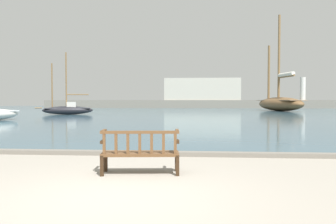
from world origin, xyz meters
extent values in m
plane|color=gray|center=(0.00, 0.00, 0.00)|extent=(160.00, 160.00, 0.00)
cube|color=#385666|center=(0.00, 44.00, 0.04)|extent=(100.00, 80.00, 0.08)
cube|color=slate|center=(0.00, 3.85, 0.06)|extent=(40.00, 0.30, 0.12)
cube|color=#322113|center=(-0.61, 1.75, 0.21)|extent=(0.08, 0.08, 0.42)
cube|color=#322113|center=(0.92, 1.90, 0.21)|extent=(0.08, 0.08, 0.42)
cube|color=#322113|center=(-0.56, 1.31, 0.21)|extent=(0.08, 0.08, 0.42)
cube|color=#322113|center=(0.96, 1.45, 0.21)|extent=(0.08, 0.08, 0.42)
cube|color=brown|center=(0.18, 1.60, 0.42)|extent=(1.64, 0.67, 0.06)
cube|color=brown|center=(0.20, 1.38, 0.89)|extent=(1.60, 0.20, 0.06)
cube|color=brown|center=(-0.52, 1.32, 0.66)|extent=(0.06, 0.05, 0.41)
cube|color=brown|center=(-0.28, 1.34, 0.66)|extent=(0.06, 0.05, 0.41)
cube|color=brown|center=(-0.04, 1.36, 0.66)|extent=(0.06, 0.05, 0.41)
cube|color=brown|center=(0.20, 1.38, 0.66)|extent=(0.06, 0.05, 0.41)
cube|color=brown|center=(0.44, 1.41, 0.66)|extent=(0.06, 0.05, 0.41)
cube|color=brown|center=(0.68, 1.43, 0.66)|extent=(0.06, 0.05, 0.41)
cube|color=brown|center=(0.91, 1.45, 0.66)|extent=(0.06, 0.05, 0.41)
cube|color=#322113|center=(-0.58, 1.44, 0.69)|extent=(0.09, 0.30, 0.06)
cube|color=brown|center=(-0.59, 1.53, 0.90)|extent=(0.11, 0.47, 0.04)
cube|color=#322113|center=(0.95, 1.59, 0.69)|extent=(0.09, 0.30, 0.06)
cube|color=brown|center=(0.94, 1.68, 0.90)|extent=(0.11, 0.47, 0.04)
ellipsoid|color=black|center=(-11.88, 28.14, 0.52)|extent=(5.31, 2.77, 0.87)
cube|color=#4C4C51|center=(-11.88, 28.14, 0.76)|extent=(4.63, 2.26, 0.08)
cube|color=beige|center=(-11.51, 28.24, 1.09)|extent=(1.10, 1.00, 0.59)
cylinder|color=brown|center=(-12.00, 28.10, 3.67)|extent=(0.14, 0.14, 5.75)
cylinder|color=brown|center=(-10.92, 28.42, 2.17)|extent=(2.21, 0.74, 0.11)
cylinder|color=brown|center=(-13.36, 27.71, 3.09)|extent=(0.14, 0.14, 4.58)
cylinder|color=brown|center=(-14.67, 27.33, 0.78)|extent=(0.69, 0.30, 0.11)
ellipsoid|color=brown|center=(13.24, 41.75, 1.04)|extent=(5.74, 11.71, 1.93)
cube|color=#997A5B|center=(13.24, 41.75, 1.58)|extent=(4.64, 10.21, 0.08)
cylinder|color=brown|center=(13.18, 42.03, 7.56)|extent=(0.33, 0.33, 11.90)
cylinder|color=brown|center=(13.64, 40.04, 4.78)|extent=(1.19, 4.04, 0.26)
cylinder|color=silver|center=(13.64, 40.04, 5.04)|extent=(1.35, 3.70, 0.52)
cylinder|color=brown|center=(12.47, 45.04, 5.68)|extent=(0.33, 0.33, 8.13)
cube|color=slate|center=(0.00, 58.47, 0.82)|extent=(56.47, 2.40, 1.63)
cube|color=#B7B2A3|center=(2.86, 58.47, 3.75)|extent=(14.57, 2.00, 4.24)
cylinder|color=beige|center=(21.76, 58.47, 3.78)|extent=(1.00, 1.00, 4.30)
camera|label=1|loc=(1.29, -5.13, 1.53)|focal=35.00mm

